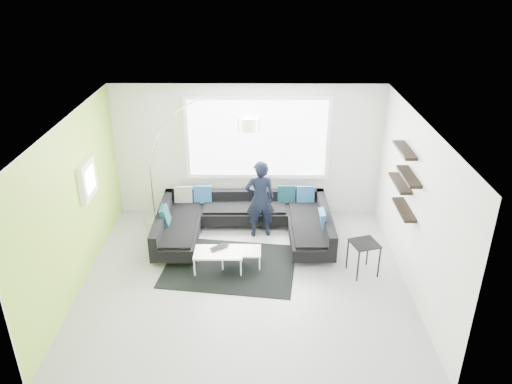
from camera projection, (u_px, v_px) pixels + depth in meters
ground at (245, 278)px, 8.63m from camera, size 5.50×5.50×0.00m
room_shell at (247, 178)px, 8.03m from camera, size 5.54×5.04×2.82m
sectional_sofa at (244, 225)px, 9.70m from camera, size 3.36×2.10×0.72m
rug at (230, 266)px, 8.97m from camera, size 2.50×1.96×0.01m
coffee_table at (230, 258)px, 8.87m from camera, size 1.10×0.64×0.36m
arc_lamp at (149, 165)px, 9.93m from camera, size 2.55×1.53×2.54m
side_table at (363, 258)px, 8.65m from camera, size 0.56×0.56×0.61m
person at (260, 199)px, 9.64m from camera, size 0.70×0.56×1.58m
laptop at (221, 248)px, 8.81m from camera, size 0.57×0.57×0.03m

